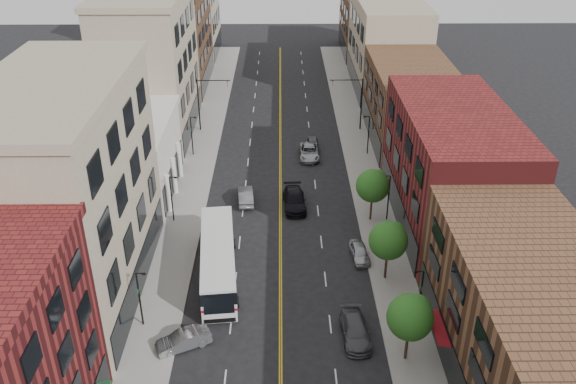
{
  "coord_description": "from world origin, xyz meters",
  "views": [
    {
      "loc": [
        0.16,
        -29.82,
        32.84
      ],
      "look_at": [
        0.75,
        21.06,
        5.0
      ],
      "focal_mm": 38.0,
      "sensor_mm": 36.0,
      "label": 1
    }
  ],
  "objects_px": {
    "car_lane_b": "(309,152)",
    "city_bus": "(218,258)",
    "car_parked_far": "(360,252)",
    "car_parked_mid": "(355,331)",
    "car_lane_a": "(294,200)",
    "car_lane_behind": "(246,196)",
    "car_angle_b": "(183,340)",
    "car_lane_c": "(313,144)"
  },
  "relations": [
    {
      "from": "city_bus",
      "to": "car_parked_mid",
      "type": "xyz_separation_m",
      "value": [
        11.3,
        -8.12,
        -1.25
      ]
    },
    {
      "from": "car_lane_behind",
      "to": "car_lane_b",
      "type": "bearing_deg",
      "value": -128.33
    },
    {
      "from": "car_lane_behind",
      "to": "car_lane_b",
      "type": "xyz_separation_m",
      "value": [
        7.38,
        11.28,
        -0.01
      ]
    },
    {
      "from": "car_parked_far",
      "to": "car_lane_c",
      "type": "height_order",
      "value": "car_parked_far"
    },
    {
      "from": "car_lane_behind",
      "to": "car_lane_c",
      "type": "height_order",
      "value": "car_lane_behind"
    },
    {
      "from": "car_lane_a",
      "to": "car_parked_mid",
      "type": "bearing_deg",
      "value": -81.69
    },
    {
      "from": "car_parked_mid",
      "to": "car_lane_behind",
      "type": "xyz_separation_m",
      "value": [
        -9.57,
        21.61,
        0.02
      ]
    },
    {
      "from": "city_bus",
      "to": "car_parked_far",
      "type": "relative_size",
      "value": 3.51
    },
    {
      "from": "car_lane_b",
      "to": "city_bus",
      "type": "bearing_deg",
      "value": -110.36
    },
    {
      "from": "car_lane_a",
      "to": "car_lane_c",
      "type": "bearing_deg",
      "value": 76.37
    },
    {
      "from": "car_parked_far",
      "to": "car_lane_behind",
      "type": "relative_size",
      "value": 0.85
    },
    {
      "from": "car_parked_far",
      "to": "car_lane_a",
      "type": "relative_size",
      "value": 0.68
    },
    {
      "from": "car_angle_b",
      "to": "car_lane_a",
      "type": "distance_m",
      "value": 23.15
    },
    {
      "from": "car_parked_far",
      "to": "car_parked_mid",
      "type": "bearing_deg",
      "value": -103.81
    },
    {
      "from": "city_bus",
      "to": "car_parked_mid",
      "type": "relative_size",
      "value": 2.69
    },
    {
      "from": "car_angle_b",
      "to": "car_parked_far",
      "type": "relative_size",
      "value": 1.09
    },
    {
      "from": "car_parked_far",
      "to": "car_lane_b",
      "type": "height_order",
      "value": "car_lane_b"
    },
    {
      "from": "car_angle_b",
      "to": "car_parked_far",
      "type": "distance_m",
      "value": 18.86
    },
    {
      "from": "car_angle_b",
      "to": "car_lane_b",
      "type": "xyz_separation_m",
      "value": [
        11.01,
        33.77,
        0.04
      ]
    },
    {
      "from": "city_bus",
      "to": "car_lane_c",
      "type": "relative_size",
      "value": 3.61
    },
    {
      "from": "city_bus",
      "to": "car_lane_c",
      "type": "xyz_separation_m",
      "value": [
        9.69,
        27.49,
        -1.35
      ]
    },
    {
      "from": "car_lane_a",
      "to": "car_lane_c",
      "type": "relative_size",
      "value": 1.52
    },
    {
      "from": "city_bus",
      "to": "car_lane_b",
      "type": "relative_size",
      "value": 2.55
    },
    {
      "from": "car_parked_mid",
      "to": "car_lane_c",
      "type": "distance_m",
      "value": 35.65
    },
    {
      "from": "car_lane_behind",
      "to": "car_lane_a",
      "type": "distance_m",
      "value": 5.39
    },
    {
      "from": "car_lane_behind",
      "to": "car_lane_b",
      "type": "relative_size",
      "value": 0.86
    },
    {
      "from": "car_lane_a",
      "to": "car_parked_far",
      "type": "bearing_deg",
      "value": -62.18
    },
    {
      "from": "car_angle_b",
      "to": "city_bus",
      "type": "bearing_deg",
      "value": 142.76
    },
    {
      "from": "car_parked_mid",
      "to": "car_lane_b",
      "type": "height_order",
      "value": "car_lane_b"
    },
    {
      "from": "car_parked_far",
      "to": "city_bus",
      "type": "bearing_deg",
      "value": -173.61
    },
    {
      "from": "car_lane_b",
      "to": "car_parked_far",
      "type": "bearing_deg",
      "value": -80.42
    },
    {
      "from": "car_parked_mid",
      "to": "car_lane_b",
      "type": "relative_size",
      "value": 0.95
    },
    {
      "from": "car_angle_b",
      "to": "car_parked_mid",
      "type": "bearing_deg",
      "value": 68.5
    },
    {
      "from": "car_angle_b",
      "to": "car_parked_far",
      "type": "bearing_deg",
      "value": 102.99
    },
    {
      "from": "car_lane_a",
      "to": "car_lane_c",
      "type": "xyz_separation_m",
      "value": [
        2.69,
        15.12,
        -0.18
      ]
    },
    {
      "from": "car_lane_a",
      "to": "car_lane_behind",
      "type": "bearing_deg",
      "value": 164.52
    },
    {
      "from": "car_parked_far",
      "to": "car_lane_b",
      "type": "bearing_deg",
      "value": 94.35
    },
    {
      "from": "car_lane_behind",
      "to": "car_lane_a",
      "type": "xyz_separation_m",
      "value": [
        5.27,
        -1.12,
        0.08
      ]
    },
    {
      "from": "car_angle_b",
      "to": "car_lane_b",
      "type": "relative_size",
      "value": 0.8
    },
    {
      "from": "city_bus",
      "to": "car_lane_behind",
      "type": "bearing_deg",
      "value": 76.97
    },
    {
      "from": "car_angle_b",
      "to": "car_lane_b",
      "type": "bearing_deg",
      "value": 136.63
    },
    {
      "from": "car_parked_mid",
      "to": "car_lane_c",
      "type": "height_order",
      "value": "car_parked_mid"
    }
  ]
}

